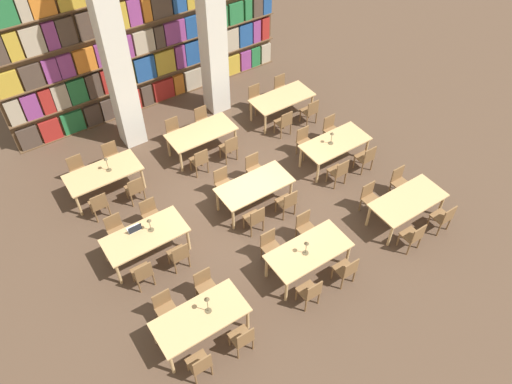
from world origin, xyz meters
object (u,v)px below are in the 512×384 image
at_px(reading_table_2, 408,202).
at_px(chair_35, 282,88).
at_px(chair_5, 270,246).
at_px(reading_table_4, 254,187).
at_px(chair_3, 205,286).
at_px(desk_lamp_2, 149,223).
at_px(reading_table_6, 103,174).
at_px(reading_table_8, 282,99).
at_px(reading_table_1, 309,252).
at_px(chair_27, 112,156).
at_px(chair_15, 151,214).
at_px(reading_table_3, 145,237).
at_px(chair_6, 346,270).
at_px(chair_1, 165,308).
at_px(chair_4, 310,292).
at_px(chair_7, 305,227).
at_px(chair_23, 331,129).
at_px(chair_18, 287,202).
at_px(chair_34, 310,111).
at_px(chair_0, 200,364).
at_px(chair_32, 284,122).
at_px(laptop, 134,229).
at_px(chair_9, 370,198).
at_px(chair_14, 179,255).
at_px(chair_31, 203,120).
at_px(chair_20, 339,171).
at_px(desk_lamp_4, 107,162).
at_px(chair_28, 200,160).
at_px(reading_table_5, 335,144).
at_px(chair_8, 413,236).
at_px(chair_25, 78,170).
at_px(chair_21, 305,141).
at_px(chair_2, 243,338).
at_px(desk_lamp_1, 306,246).
at_px(desk_lamp_0, 207,302).
at_px(chair_22, 366,158).
at_px(chair_29, 174,131).
at_px(chair_19, 254,168).
at_px(desk_lamp_3, 332,136).
at_px(reading_table_7, 201,134).
at_px(chair_30, 229,147).
at_px(chair_17, 223,183).
at_px(chair_24, 99,204).
at_px(chair_16, 255,218).

height_order(reading_table_2, chair_35, chair_35).
relative_size(chair_5, reading_table_4, 0.46).
relative_size(chair_3, desk_lamp_2, 2.25).
xyz_separation_m(reading_table_6, reading_table_8, (5.82, 0.07, 0.00)).
bearing_deg(reading_table_1, chair_27, 112.41).
relative_size(reading_table_1, chair_15, 2.19).
bearing_deg(reading_table_3, chair_6, -43.52).
height_order(chair_1, chair_4, same).
height_order(desk_lamp_2, reading_table_8, desk_lamp_2).
bearing_deg(chair_7, chair_23, -138.98).
distance_m(chair_6, chair_27, 7.10).
xyz_separation_m(reading_table_1, chair_18, (0.63, 1.66, -0.19)).
xyz_separation_m(reading_table_1, chair_34, (3.46, 4.32, -0.19)).
distance_m(chair_0, chair_32, 7.75).
bearing_deg(laptop, chair_3, 108.10).
bearing_deg(chair_6, reading_table_4, 96.69).
bearing_deg(chair_27, chair_9, 133.26).
bearing_deg(chair_14, chair_31, 53.98).
relative_size(chair_20, chair_32, 1.00).
height_order(chair_23, desk_lamp_4, desk_lamp_4).
relative_size(reading_table_4, chair_28, 2.19).
xyz_separation_m(chair_7, reading_table_6, (-3.39, 4.25, 0.19)).
xyz_separation_m(chair_3, reading_table_5, (5.25, 1.89, 0.19)).
height_order(chair_8, chair_25, same).
relative_size(chair_3, chair_21, 1.00).
height_order(chair_2, chair_8, same).
height_order(desk_lamp_1, reading_table_8, desk_lamp_1).
relative_size(desk_lamp_0, desk_lamp_1, 1.22).
bearing_deg(chair_6, chair_7, 90.00).
distance_m(reading_table_3, chair_14, 0.90).
bearing_deg(chair_22, chair_20, 180.00).
bearing_deg(chair_35, chair_31, 1.18).
height_order(reading_table_1, chair_5, chair_5).
bearing_deg(chair_1, chair_34, -151.55).
xyz_separation_m(reading_table_2, chair_32, (-0.52, 4.46, -0.19)).
bearing_deg(chair_29, desk_lamp_0, 69.20).
xyz_separation_m(chair_19, chair_31, (-0.11, 2.60, 0.00)).
xyz_separation_m(chair_21, chair_34, (1.02, 1.03, 0.00)).
bearing_deg(desk_lamp_3, chair_28, 152.26).
distance_m(chair_22, reading_table_7, 4.66).
xyz_separation_m(reading_table_4, reading_table_6, (-3.02, 2.59, 0.00)).
relative_size(chair_19, desk_lamp_4, 1.98).
relative_size(laptop, chair_30, 0.36).
bearing_deg(chair_17, chair_9, 137.87).
relative_size(desk_lamp_0, chair_24, 0.57).
height_order(chair_3, desk_lamp_2, desk_lamp_2).
bearing_deg(desk_lamp_1, chair_16, 98.08).
xyz_separation_m(chair_21, chair_30, (-1.93, 0.97, 0.00)).
distance_m(chair_23, chair_31, 3.81).
xyz_separation_m(chair_6, chair_24, (-3.86, 4.99, 0.00)).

